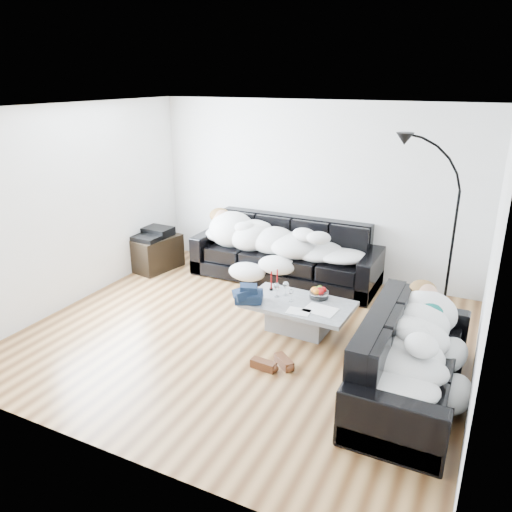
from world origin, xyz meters
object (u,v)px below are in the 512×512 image
at_px(sofa_right, 412,357).
at_px(av_cabinet, 156,253).
at_px(wine_glass_c, 291,295).
at_px(shoes, 273,363).
at_px(wine_glass_b, 277,290).
at_px(coffee_table, 298,316).
at_px(candle_right, 277,279).
at_px(candle_left, 271,281).
at_px(sofa_back, 285,251).
at_px(wine_glass_a, 286,288).
at_px(stereo, 154,233).
at_px(fruit_bowl, 319,293).
at_px(sleeper_right, 415,336).
at_px(floor_lamp, 453,242).
at_px(sleeper_back, 284,239).

xyz_separation_m(sofa_right, av_cabinet, (-4.24, 1.69, -0.15)).
height_order(wine_glass_c, shoes, wine_glass_c).
relative_size(sofa_right, wine_glass_b, 11.44).
xyz_separation_m(coffee_table, candle_right, (-0.41, 0.29, 0.31)).
xyz_separation_m(wine_glass_b, candle_left, (-0.14, 0.15, 0.03)).
height_order(sofa_back, wine_glass_c, sofa_back).
relative_size(wine_glass_a, av_cabinet, 0.23).
height_order(candle_right, stereo, stereo).
bearing_deg(fruit_bowl, sofa_right, -37.40).
bearing_deg(wine_glass_c, shoes, -79.61).
height_order(wine_glass_a, candle_left, candle_left).
relative_size(wine_glass_b, candle_left, 0.72).
distance_m(sleeper_right, floor_lamp, 1.93).
bearing_deg(wine_glass_a, fruit_bowl, 13.99).
height_order(sofa_right, wine_glass_c, sofa_right).
bearing_deg(floor_lamp, wine_glass_a, -154.04).
bearing_deg(av_cabinet, shoes, -21.47).
bearing_deg(floor_lamp, sofa_right, -97.41).
xyz_separation_m(wine_glass_a, wine_glass_b, (-0.08, -0.09, -0.00)).
bearing_deg(wine_glass_b, wine_glass_a, 46.53).
bearing_deg(sofa_back, sofa_right, -44.34).
height_order(sofa_back, wine_glass_b, sofa_back).
bearing_deg(av_cabinet, wine_glass_a, -6.62).
distance_m(wine_glass_b, stereo, 2.67).
relative_size(fruit_bowl, shoes, 0.50).
height_order(wine_glass_b, floor_lamp, floor_lamp).
height_order(shoes, stereo, stereo).
relative_size(sofa_right, wine_glass_a, 11.39).
relative_size(sofa_back, candle_right, 11.46).
distance_m(shoes, av_cabinet, 3.42).
bearing_deg(sofa_right, sleeper_back, 46.33).
relative_size(sleeper_back, av_cabinet, 3.09).
xyz_separation_m(wine_glass_c, floor_lamp, (1.63, 1.16, 0.56)).
xyz_separation_m(sofa_back, stereo, (-2.03, -0.47, 0.13)).
relative_size(coffee_table, shoes, 2.69).
height_order(candle_left, shoes, candle_left).
relative_size(wine_glass_c, av_cabinet, 0.20).
height_order(coffee_table, shoes, coffee_table).
bearing_deg(candle_right, wine_glass_c, -43.62).
xyz_separation_m(sofa_back, wine_glass_c, (0.68, -1.43, -0.01)).
xyz_separation_m(sofa_back, av_cabinet, (-2.03, -0.47, -0.19)).
height_order(sofa_right, stereo, sofa_right).
xyz_separation_m(sleeper_back, floor_lamp, (2.31, -0.21, 0.35)).
bearing_deg(sofa_right, wine_glass_b, 65.82).
relative_size(sofa_right, wine_glass_c, 13.25).
distance_m(wine_glass_b, floor_lamp, 2.21).
bearing_deg(floor_lamp, candle_left, -158.48).
height_order(sleeper_back, sleeper_right, sleeper_back).
height_order(coffee_table, candle_right, candle_right).
bearing_deg(fruit_bowl, floor_lamp, 34.45).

